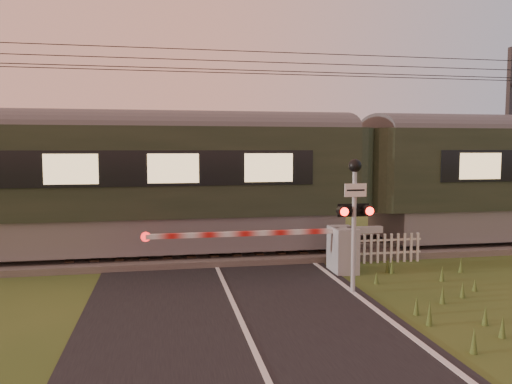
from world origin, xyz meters
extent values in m
plane|color=#314B1D|center=(0.00, 0.00, 0.00)|extent=(160.00, 160.00, 0.00)
cube|color=black|center=(0.00, 0.00, 0.01)|extent=(6.00, 140.00, 0.02)
cube|color=#47423D|center=(0.00, 6.50, 0.06)|extent=(140.00, 3.40, 0.24)
cube|color=slate|center=(0.00, 5.78, 0.26)|extent=(140.00, 0.08, 0.14)
cube|color=slate|center=(0.00, 7.22, 0.26)|extent=(140.00, 0.08, 0.14)
cube|color=#2D2116|center=(0.00, 6.50, 0.19)|extent=(0.24, 2.20, 0.06)
cylinder|color=black|center=(0.00, 6.20, 5.50)|extent=(120.00, 0.02, 0.02)
cylinder|color=black|center=(0.00, 6.80, 5.50)|extent=(120.00, 0.02, 0.02)
cylinder|color=black|center=(0.00, 6.50, 6.10)|extent=(120.00, 0.02, 0.02)
cylinder|color=black|center=(0.00, 6.50, 5.80)|extent=(120.00, 0.02, 0.02)
cube|color=gray|center=(3.20, 3.84, 0.59)|extent=(0.59, 0.91, 1.18)
cylinder|color=gray|center=(3.04, 3.84, 0.59)|extent=(0.13, 0.13, 1.18)
cube|color=gray|center=(3.79, 3.84, 1.09)|extent=(0.96, 0.17, 0.17)
cube|color=red|center=(0.61, 3.84, 1.09)|extent=(4.87, 0.12, 0.12)
cylinder|color=red|center=(-1.83, 3.84, 1.09)|extent=(0.24, 0.04, 0.24)
cylinder|color=gray|center=(2.75, 1.97, 1.36)|extent=(0.10, 0.10, 2.73)
cube|color=white|center=(2.75, 1.91, 2.32)|extent=(0.50, 0.03, 0.29)
sphere|color=black|center=(2.75, 1.97, 2.86)|extent=(0.29, 0.29, 0.29)
cube|color=black|center=(2.75, 1.97, 1.86)|extent=(0.68, 0.05, 0.05)
cylinder|color=#FF140C|center=(2.46, 1.79, 1.86)|extent=(0.18, 0.02, 0.18)
cylinder|color=#FF140C|center=(3.04, 1.79, 1.86)|extent=(0.18, 0.02, 0.18)
cube|color=black|center=(2.75, 2.02, 1.86)|extent=(0.73, 0.02, 0.29)
cube|color=silver|center=(4.53, 4.63, 0.28)|extent=(2.63, 0.04, 0.06)
cube|color=silver|center=(4.53, 4.63, 0.64)|extent=(2.63, 0.04, 0.06)
cube|color=#2D2D30|center=(11.70, 8.80, 3.52)|extent=(0.22, 0.22, 7.05)
camera|label=1|loc=(-1.38, -8.38, 3.24)|focal=35.00mm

